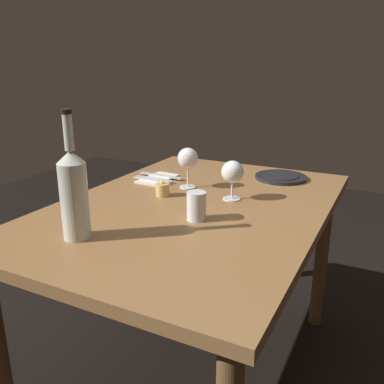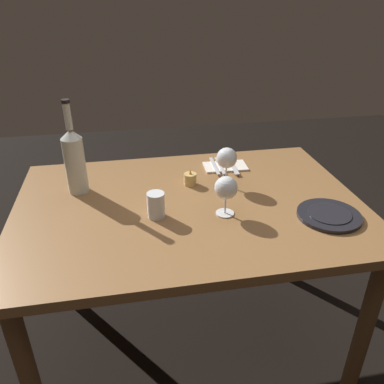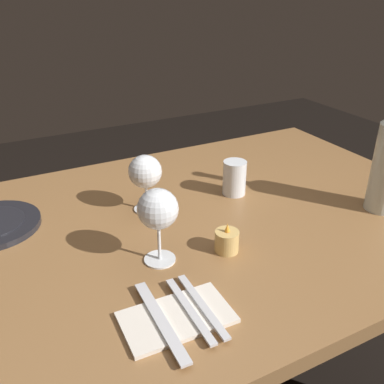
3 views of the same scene
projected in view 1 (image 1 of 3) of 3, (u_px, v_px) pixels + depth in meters
The scene contains 12 objects.
ground_plane at pixel (193, 372), 1.70m from camera, with size 6.00×6.00×0.00m, color black.
dining_table at pixel (193, 227), 1.50m from camera, with size 1.30×0.90×0.74m.
wine_glass_left at pixel (232, 173), 1.49m from camera, with size 0.08×0.08×0.15m.
wine_glass_right at pixel (188, 159), 1.63m from camera, with size 0.08×0.08×0.16m.
wine_bottle at pixel (74, 193), 1.15m from camera, with size 0.08×0.08×0.37m.
water_tumbler at pixel (196, 207), 1.31m from camera, with size 0.06×0.06×0.09m.
votive_candle at pixel (163, 190), 1.55m from camera, with size 0.05×0.05×0.07m.
dinner_plate at pixel (281, 177), 1.79m from camera, with size 0.22×0.22×0.02m.
folded_napkin at pixel (158, 179), 1.78m from camera, with size 0.19×0.12×0.01m.
fork_inner at pixel (154, 179), 1.75m from camera, with size 0.02×0.18×0.00m.
fork_outer at pixel (151, 180), 1.73m from camera, with size 0.02×0.18×0.00m.
table_knife at pixel (161, 176), 1.80m from camera, with size 0.03×0.21×0.00m.
Camera 1 is at (-1.24, -0.63, 1.23)m, focal length 38.33 mm.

